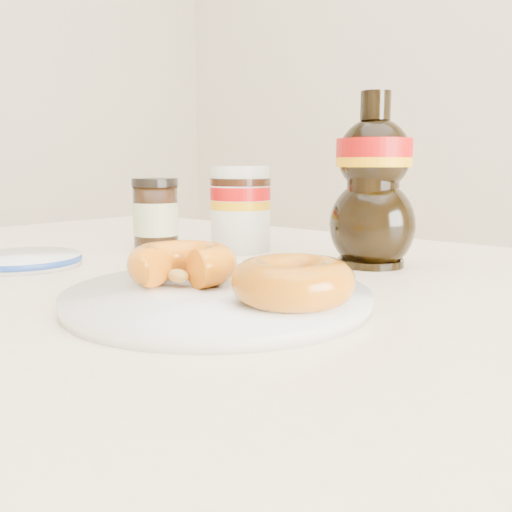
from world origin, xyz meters
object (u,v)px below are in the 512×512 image
Objects in this scene: plate at (218,297)px; dining_table at (245,377)px; donut_whole at (293,281)px; dark_jar at (156,216)px; donut_bitten at (182,264)px; nutella_jar at (240,206)px; blue_rim_saucer at (23,260)px; syrup_bottle at (373,181)px.

dining_table is at bearing 106.05° from plate.
donut_whole is 0.38m from dark_jar.
donut_bitten and donut_whole have the same top height.
nutella_jar reaches higher than donut_whole.
dark_jar is at bearing 148.94° from plate.
dark_jar is (-0.27, 0.16, 0.04)m from plate.
blue_rim_saucer is (-0.25, -0.01, -0.02)m from donut_bitten.
syrup_bottle is at bearing 40.19° from blue_rim_saucer.
plate is at bearing 14.60° from donut_bitten.
donut_bitten reaches higher than plate.
syrup_bottle is at bearing 16.95° from dark_jar.
donut_whole is at bearing -41.95° from nutella_jar.
donut_whole is 0.26m from syrup_bottle.
plate is at bearing 2.40° from blue_rim_saucer.
donut_bitten reaches higher than dining_table.
dining_table is at bearing -96.85° from syrup_bottle.
nutella_jar reaches higher than blue_rim_saucer.
plate is 2.63× the size of dark_jar.
dark_jar is (-0.28, -0.08, -0.05)m from syrup_bottle.
nutella_jar is 0.86× the size of blue_rim_saucer.
syrup_bottle is (0.05, 0.24, 0.07)m from donut_bitten.
donut_bitten is at bearing -178.80° from donut_whole.
donut_whole is at bearing -74.71° from syrup_bottle.
dark_jar is at bearing -163.05° from syrup_bottle.
dark_jar is (-0.34, 0.16, 0.02)m from donut_whole.
dining_table is 0.13m from donut_bitten.
dining_table is 0.29m from nutella_jar.
donut_bitten is 0.99× the size of dark_jar.
donut_bitten is 0.28m from dark_jar.
blue_rim_saucer is at bearing -159.82° from donut_bitten.
syrup_bottle reaches higher than donut_bitten.
plate is 0.08m from donut_whole.
blue_rim_saucer is at bearing -99.50° from dark_jar.
donut_whole is at bearing 3.30° from plate.
dark_jar reaches higher than blue_rim_saucer.
dining_table is at bearing -23.48° from dark_jar.
dining_table is 0.30m from blue_rim_saucer.
donut_bitten is 0.49× the size of syrup_bottle.
dark_jar is 0.74× the size of blue_rim_saucer.
dark_jar is 0.18m from blue_rim_saucer.
nutella_jar reaches higher than donut_bitten.
plate is 0.30m from nutella_jar.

